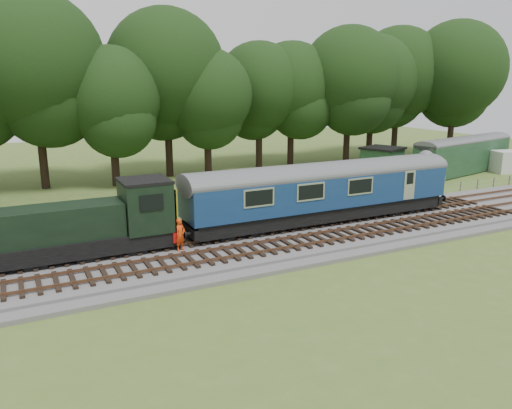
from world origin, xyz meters
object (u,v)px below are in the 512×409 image
shunter_loco (93,225)px  worker (180,235)px  dmu_railcar (323,187)px  parked_coach (464,153)px

shunter_loco → worker: shunter_loco is taller
shunter_loco → worker: bearing=-17.2°
dmu_railcar → worker: bearing=-172.5°
shunter_loco → worker: size_ratio=5.13×
parked_coach → dmu_railcar: bearing=-170.1°
dmu_railcar → parked_coach: bearing=22.5°
shunter_loco → parked_coach: size_ratio=0.62×
worker → parked_coach: 35.08m
worker → parked_coach: parked_coach is taller
shunter_loco → parked_coach: (37.44, 9.76, 0.06)m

